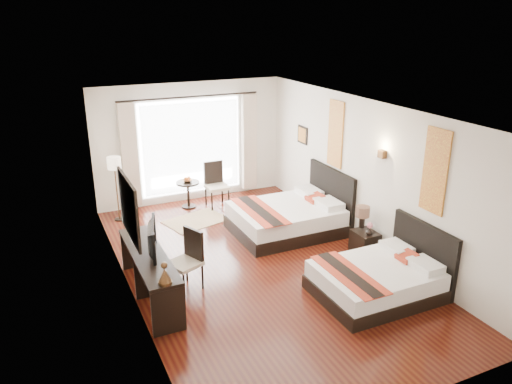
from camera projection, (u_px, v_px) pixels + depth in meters
name	position (u px, v px, depth m)	size (l,w,h in m)	color
floor	(259.00, 265.00, 8.93)	(4.50, 7.50, 0.01)	#370E0A
ceiling	(259.00, 110.00, 7.98)	(4.50, 7.50, 0.02)	white
wall_headboard	(367.00, 175.00, 9.35)	(0.01, 7.50, 2.80)	silver
wall_desk	(125.00, 213.00, 7.57)	(0.01, 7.50, 2.80)	silver
wall_window	(191.00, 143.00, 11.65)	(4.50, 0.01, 2.80)	silver
wall_entry	(410.00, 301.00, 5.26)	(4.50, 0.01, 2.80)	silver
window_glass	(191.00, 147.00, 11.67)	(2.40, 0.02, 2.20)	white
sheer_curtain	(192.00, 147.00, 11.62)	(2.30, 0.02, 2.10)	white
drape_left	(130.00, 156.00, 11.02)	(0.35, 0.14, 2.35)	#BEA893
drape_right	(249.00, 142.00, 12.17)	(0.35, 0.14, 2.35)	#BEA893
art_panel_near	(435.00, 171.00, 7.72)	(0.03, 0.50, 1.35)	maroon
art_panel_far	(336.00, 134.00, 10.08)	(0.03, 0.50, 1.35)	maroon
wall_sconce	(382.00, 154.00, 8.77)	(0.10, 0.14, 0.14)	#472E19
mirror_frame	(129.00, 208.00, 7.35)	(0.04, 1.25, 0.95)	black
mirror_glass	(130.00, 208.00, 7.36)	(0.01, 1.12, 0.82)	white
bed_near	(380.00, 278.00, 7.94)	(1.91, 1.49, 1.07)	black
bed_far	(290.00, 217.00, 10.23)	(2.17, 1.69, 1.22)	black
nightstand	(365.00, 243.00, 9.25)	(0.39, 0.48, 0.46)	black
table_lamp	(363.00, 213.00, 9.18)	(0.26, 0.26, 0.41)	black
vase	(370.00, 230.00, 9.01)	(0.13, 0.13, 0.14)	black
console_desk	(150.00, 275.00, 7.83)	(0.50, 2.20, 0.76)	black
television	(148.00, 238.00, 7.63)	(0.87, 0.11, 0.50)	black
bronze_figurine	(165.00, 274.00, 6.80)	(0.19, 0.19, 0.29)	#472E19
desk_chair	(186.00, 272.00, 8.08)	(0.61, 0.61, 1.00)	#C2B195
floor_lamp	(114.00, 168.00, 10.49)	(0.29, 0.29, 1.42)	black
side_table	(188.00, 195.00, 11.50)	(0.53, 0.53, 0.62)	black
fruit_bowl	(187.00, 181.00, 11.38)	(0.22, 0.22, 0.06)	#482719
window_chair	(217.00, 193.00, 11.54)	(0.49, 0.49, 1.05)	#C2B195
jute_rug	(196.00, 220.00, 10.83)	(1.28, 0.87, 0.01)	tan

